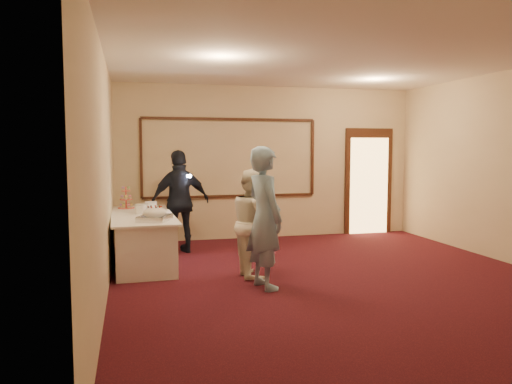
# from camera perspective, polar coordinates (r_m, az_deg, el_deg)

# --- Properties ---
(floor) EXTENTS (7.00, 7.00, 0.00)m
(floor) POSITION_cam_1_polar(r_m,az_deg,el_deg) (6.90, 9.53, -10.08)
(floor) COLOR black
(floor) RESTS_ON ground
(room_walls) EXTENTS (6.04, 7.04, 3.02)m
(room_walls) POSITION_cam_1_polar(r_m,az_deg,el_deg) (6.67, 9.78, 6.97)
(room_walls) COLOR beige
(room_walls) RESTS_ON floor
(wall_molding) EXTENTS (3.45, 0.04, 1.55)m
(wall_molding) POSITION_cam_1_polar(r_m,az_deg,el_deg) (9.75, -2.95, 3.92)
(wall_molding) COLOR black
(wall_molding) RESTS_ON room_walls
(doorway) EXTENTS (1.05, 0.07, 2.20)m
(doorway) POSITION_cam_1_polar(r_m,az_deg,el_deg) (10.73, 12.73, 1.13)
(doorway) COLOR black
(doorway) RESTS_ON floor
(buffet_table) EXTENTS (1.00, 2.42, 0.77)m
(buffet_table) POSITION_cam_1_polar(r_m,az_deg,el_deg) (7.99, -12.83, -5.21)
(buffet_table) COLOR white
(buffet_table) RESTS_ON floor
(pavlova_tray) EXTENTS (0.54, 0.62, 0.20)m
(pavlova_tray) POSITION_cam_1_polar(r_m,az_deg,el_deg) (7.18, -11.51, -2.56)
(pavlova_tray) COLOR silver
(pavlova_tray) RESTS_ON buffet_table
(cupcake_stand) EXTENTS (0.27, 0.27, 0.40)m
(cupcake_stand) POSITION_cam_1_polar(r_m,az_deg,el_deg) (8.75, -14.63, -0.88)
(cupcake_stand) COLOR #EF554D
(cupcake_stand) RESTS_ON buffet_table
(plate_stack_a) EXTENTS (0.18, 0.18, 0.15)m
(plate_stack_a) POSITION_cam_1_polar(r_m,az_deg,el_deg) (7.97, -13.01, -1.90)
(plate_stack_a) COLOR white
(plate_stack_a) RESTS_ON buffet_table
(plate_stack_b) EXTENTS (0.19, 0.19, 0.16)m
(plate_stack_b) POSITION_cam_1_polar(r_m,az_deg,el_deg) (8.21, -11.93, -1.65)
(plate_stack_b) COLOR white
(plate_stack_b) RESTS_ON buffet_table
(tart) EXTENTS (0.25, 0.25, 0.05)m
(tart) POSITION_cam_1_polar(r_m,az_deg,el_deg) (7.63, -12.00, -2.58)
(tart) COLOR white
(tart) RESTS_ON buffet_table
(man) EXTENTS (0.58, 0.75, 1.82)m
(man) POSITION_cam_1_polar(r_m,az_deg,el_deg) (6.36, 0.99, -2.96)
(man) COLOR #86ACD3
(man) RESTS_ON floor
(woman) EXTENTS (0.57, 0.73, 1.51)m
(woman) POSITION_cam_1_polar(r_m,az_deg,el_deg) (6.98, -0.32, -3.52)
(woman) COLOR white
(woman) RESTS_ON floor
(guest) EXTENTS (1.10, 0.67, 1.76)m
(guest) POSITION_cam_1_polar(r_m,az_deg,el_deg) (8.59, -8.65, -1.11)
(guest) COLOR black
(guest) RESTS_ON floor
(camera_flash) EXTENTS (0.07, 0.04, 0.05)m
(camera_flash) POSITION_cam_1_polar(r_m,az_deg,el_deg) (8.38, -7.67, 1.82)
(camera_flash) COLOR white
(camera_flash) RESTS_ON guest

